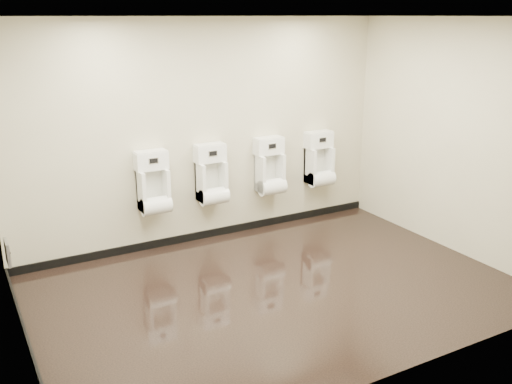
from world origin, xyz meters
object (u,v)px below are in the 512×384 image
Objects in this scene: access_panel at (7,252)px; urinal_2 at (270,170)px; urinal_1 at (212,179)px; urinal_0 at (154,187)px; urinal_3 at (320,163)px.

urinal_2 is at bearing 7.12° from access_panel.
urinal_1 is 0.85m from urinal_2.
access_panel is at bearing -170.47° from urinal_1.
urinal_0 and urinal_2 have the same top height.
urinal_3 is (0.80, 0.00, 0.00)m from urinal_2.
urinal_1 is at bearing 180.00° from urinal_2.
urinal_3 is at bearing 5.75° from access_panel.
access_panel is 1.80m from urinal_0.
access_panel is 0.33× the size of urinal_3.
access_panel is 4.18m from urinal_3.
urinal_1 is at bearing 0.00° from urinal_0.
access_panel is at bearing -174.25° from urinal_3.
access_panel is at bearing -166.35° from urinal_0.
access_panel is 0.33× the size of urinal_2.
urinal_2 is at bearing 0.00° from urinal_0.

